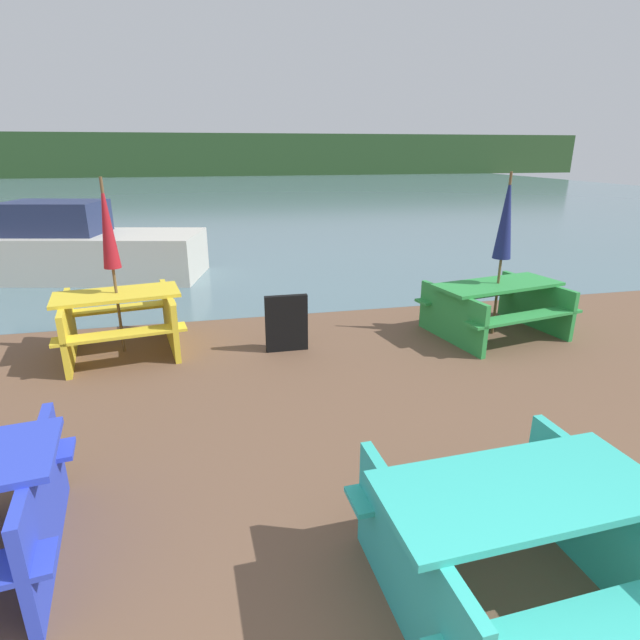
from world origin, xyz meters
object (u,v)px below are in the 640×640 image
(signboard, at_px, (287,323))
(picnic_table_teal, at_px, (514,535))
(picnic_table_yellow, at_px, (120,318))
(boat, at_px, (90,249))
(picnic_table_green, at_px, (496,303))
(umbrella_crimson, at_px, (107,226))
(umbrella_navy, at_px, (506,218))

(signboard, bearing_deg, picnic_table_teal, -81.05)
(picnic_table_teal, relative_size, picnic_table_yellow, 0.94)
(boat, bearing_deg, picnic_table_green, -24.94)
(picnic_table_teal, height_order, picnic_table_green, picnic_table_teal)
(picnic_table_teal, height_order, umbrella_crimson, umbrella_crimson)
(umbrella_crimson, distance_m, signboard, 2.48)
(picnic_table_yellow, distance_m, signboard, 2.14)
(picnic_table_teal, height_order, umbrella_navy, umbrella_navy)
(umbrella_navy, bearing_deg, picnic_table_yellow, 174.92)
(umbrella_crimson, bearing_deg, picnic_table_green, -5.08)
(picnic_table_green, distance_m, picnic_table_yellow, 5.10)
(picnic_table_teal, distance_m, umbrella_navy, 4.84)
(picnic_table_green, xyz_separation_m, umbrella_crimson, (-5.08, 0.45, 1.18))
(signboard, bearing_deg, umbrella_crimson, 168.31)
(picnic_table_green, xyz_separation_m, picnic_table_yellow, (-5.08, 0.45, 0.01))
(boat, bearing_deg, signboard, -43.01)
(picnic_table_yellow, height_order, umbrella_crimson, umbrella_crimson)
(picnic_table_teal, distance_m, umbrella_crimson, 5.41)
(picnic_table_yellow, xyz_separation_m, umbrella_navy, (5.08, -0.45, 1.18))
(boat, bearing_deg, picnic_table_yellow, -62.12)
(picnic_table_green, bearing_deg, umbrella_crimson, 174.92)
(umbrella_navy, relative_size, signboard, 2.99)
(picnic_table_green, height_order, umbrella_navy, umbrella_navy)
(picnic_table_yellow, distance_m, boat, 4.54)
(umbrella_navy, relative_size, boat, 0.51)
(picnic_table_yellow, bearing_deg, umbrella_navy, -5.08)
(umbrella_navy, bearing_deg, umbrella_crimson, 174.92)
(picnic_table_green, relative_size, picnic_table_yellow, 1.18)
(picnic_table_green, bearing_deg, signboard, 179.65)
(boat, bearing_deg, umbrella_crimson, -62.12)
(umbrella_crimson, xyz_separation_m, boat, (-1.19, 4.38, -1.04))
(picnic_table_yellow, distance_m, umbrella_crimson, 1.17)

